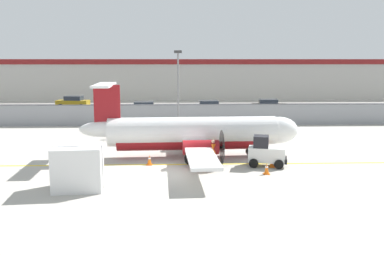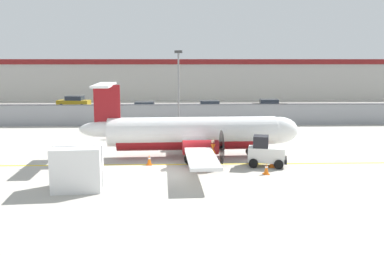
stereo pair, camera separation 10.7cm
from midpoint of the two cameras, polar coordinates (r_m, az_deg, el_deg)
name	(u,v)px [view 2 (the right image)]	position (r m, az deg, el deg)	size (l,w,h in m)	color
ground_plane	(170,164)	(26.79, -2.87, -4.87)	(140.00, 140.00, 0.01)	#ADA89E
perimeter_fence	(173,114)	(42.33, -2.49, 1.85)	(98.00, 0.10, 2.10)	gray
parking_lot_strip	(174,111)	(53.87, -2.34, 2.29)	(98.00, 17.00, 0.12)	#38383A
background_building	(175,79)	(72.05, -2.23, 6.58)	(91.00, 8.10, 6.50)	beige
commuter_airplane	(196,133)	(28.56, 0.69, -0.70)	(14.65, 16.05, 4.92)	white
baggage_tug	(266,152)	(26.58, 9.90, -3.23)	(2.52, 1.81, 1.88)	silver
ground_crew_worker	(213,152)	(25.95, 2.91, -3.18)	(0.40, 0.55, 1.70)	#191E4C
cargo_container	(78,168)	(22.33, -14.88, -5.14)	(2.56, 2.20, 2.20)	silver
traffic_cone_near_left	(202,162)	(26.02, 1.48, -4.59)	(0.36, 0.36, 0.64)	orange
traffic_cone_near_right	(149,160)	(26.72, -5.61, -4.26)	(0.36, 0.36, 0.64)	orange
traffic_cone_far_left	(266,169)	(24.84, 10.01, -5.39)	(0.36, 0.36, 0.64)	orange
traffic_cone_far_right	(272,162)	(26.49, 10.68, -4.50)	(0.36, 0.36, 0.64)	orange
parked_car_0	(74,102)	(58.81, -15.41, 3.37)	(4.37, 2.39, 1.58)	#B28C19
parked_car_1	(144,109)	(49.24, -6.38, 2.57)	(4.21, 2.01, 1.58)	#B28C19
parked_car_2	(209,107)	(50.28, 2.28, 2.76)	(4.21, 2.02, 1.58)	navy
parked_car_3	(270,106)	(52.87, 10.39, 2.93)	(4.35, 2.32, 1.58)	black
apron_light_pole	(179,84)	(38.64, -1.73, 5.90)	(0.70, 0.30, 7.27)	slate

